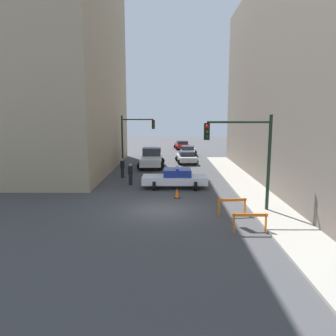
{
  "coord_description": "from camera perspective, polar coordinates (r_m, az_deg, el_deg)",
  "views": [
    {
      "loc": [
        0.57,
        -17.81,
        5.34
      ],
      "look_at": [
        0.38,
        5.18,
        1.55
      ],
      "focal_mm": 35.0,
      "sensor_mm": 36.0,
      "label": 1
    }
  ],
  "objects": [
    {
      "name": "ground_plane",
      "position": [
        18.6,
        -1.31,
        -7.32
      ],
      "size": [
        120.0,
        120.0,
        0.0
      ],
      "primitive_type": "plane",
      "color": "#424244"
    },
    {
      "name": "sidewalk_right",
      "position": [
        19.41,
        17.45,
        -6.86
      ],
      "size": [
        2.4,
        44.0,
        0.12
      ],
      "color": "#9E998E",
      "rests_on": "ground_plane"
    },
    {
      "name": "building_corner_left",
      "position": [
        34.74,
        -21.98,
        18.83
      ],
      "size": [
        14.0,
        20.0,
        22.88
      ],
      "color": "tan",
      "rests_on": "ground_plane"
    },
    {
      "name": "traffic_light_near",
      "position": [
        18.17,
        13.74,
        3.38
      ],
      "size": [
        3.64,
        0.35,
        5.2
      ],
      "color": "black",
      "rests_on": "sidewalk_right"
    },
    {
      "name": "traffic_light_far",
      "position": [
        33.79,
        -6.14,
        6.02
      ],
      "size": [
        3.44,
        0.35,
        5.2
      ],
      "color": "black",
      "rests_on": "ground_plane"
    },
    {
      "name": "police_car",
      "position": [
        23.89,
        1.28,
        -1.77
      ],
      "size": [
        4.7,
        2.36,
        1.52
      ],
      "rotation": [
        0.0,
        0.0,
        1.57
      ],
      "color": "white",
      "rests_on": "ground_plane"
    },
    {
      "name": "white_truck",
      "position": [
        33.36,
        -2.89,
        1.72
      ],
      "size": [
        2.67,
        5.42,
        1.9
      ],
      "rotation": [
        0.0,
        0.0,
        0.01
      ],
      "color": "silver",
      "rests_on": "ground_plane"
    },
    {
      "name": "parked_car_near",
      "position": [
        36.11,
        3.23,
        1.93
      ],
      "size": [
        2.49,
        4.43,
        1.31
      ],
      "rotation": [
        0.0,
        0.0,
        0.08
      ],
      "color": "silver",
      "rests_on": "ground_plane"
    },
    {
      "name": "parked_car_mid",
      "position": [
        42.28,
        3.49,
        3.02
      ],
      "size": [
        2.53,
        4.44,
        1.31
      ],
      "rotation": [
        0.0,
        0.0,
        -0.09
      ],
      "color": "silver",
      "rests_on": "ground_plane"
    },
    {
      "name": "parked_car_far",
      "position": [
        50.25,
        2.45,
        4.04
      ],
      "size": [
        2.55,
        4.46,
        1.31
      ],
      "rotation": [
        0.0,
        0.0,
        0.1
      ],
      "color": "maroon",
      "rests_on": "ground_plane"
    },
    {
      "name": "pedestrian_crossing",
      "position": [
        25.0,
        -6.55,
        -1.01
      ],
      "size": [
        0.42,
        0.42,
        1.66
      ],
      "rotation": [
        0.0,
        0.0,
        2.95
      ],
      "color": "black",
      "rests_on": "ground_plane"
    },
    {
      "name": "pedestrian_corner",
      "position": [
        27.93,
        -7.94,
        0.05
      ],
      "size": [
        0.5,
        0.5,
        1.66
      ],
      "rotation": [
        0.0,
        0.0,
        5.72
      ],
      "color": "black",
      "rests_on": "ground_plane"
    },
    {
      "name": "barrier_front",
      "position": [
        15.48,
        14.09,
        -8.7
      ],
      "size": [
        1.6,
        0.17,
        0.9
      ],
      "rotation": [
        0.0,
        0.0,
        -0.01
      ],
      "color": "orange",
      "rests_on": "ground_plane"
    },
    {
      "name": "barrier_mid",
      "position": [
        17.86,
        11.07,
        -6.15
      ],
      "size": [
        1.59,
        0.38,
        0.9
      ],
      "rotation": [
        0.0,
        0.0,
        0.15
      ],
      "color": "orange",
      "rests_on": "ground_plane"
    },
    {
      "name": "traffic_cone",
      "position": [
        21.14,
        1.59,
        -4.38
      ],
      "size": [
        0.36,
        0.36,
        0.66
      ],
      "color": "black",
      "rests_on": "ground_plane"
    }
  ]
}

